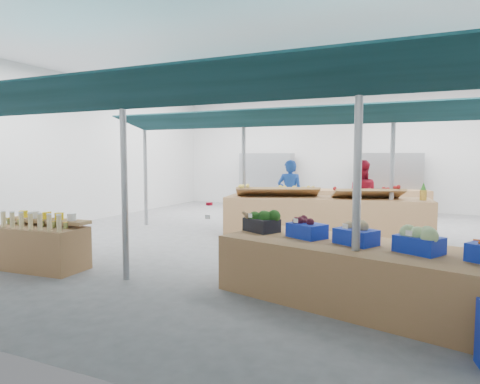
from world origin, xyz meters
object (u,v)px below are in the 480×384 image
Objects in this scene: bottle_shelf at (41,245)px; vendor_right at (360,197)px; veg_counter at (372,277)px; fruit_counter at (325,219)px; vendor_left at (290,194)px.

vendor_right is at bearing 47.93° from bottle_shelf.
veg_counter is 5.32m from vendor_right.
veg_counter is 4.40m from fruit_counter.
bottle_shelf is 0.92× the size of vendor_left.
bottle_shelf is at bearing 40.74° from vendor_right.
bottle_shelf reaches higher than veg_counter.
fruit_counter is 2.50× the size of vendor_right.
vendor_right is (1.80, 0.00, 0.00)m from vendor_left.
vendor_left and vendor_right have the same top height.
bottle_shelf is 0.37× the size of fruit_counter.
veg_counter is 2.21× the size of vendor_left.
fruit_counter is 1.68m from vendor_left.
veg_counter is at bearing 0.57° from bottle_shelf.
vendor_left is at bearing 61.08° from bottle_shelf.
bottle_shelf reaches higher than fruit_counter.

